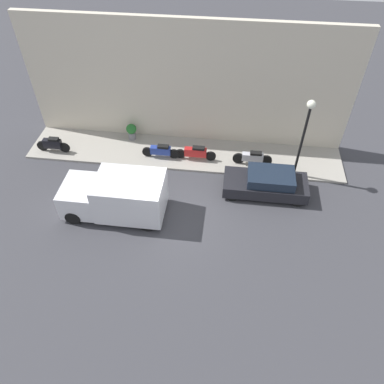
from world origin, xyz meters
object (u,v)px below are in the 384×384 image
delivery_van (116,196)px  potted_plant (132,131)px  scooter_silver (253,157)px  motorcycle_black (53,144)px  streetlamp (306,124)px  motorcycle_red (196,152)px  motorcycle_blue (161,151)px  parked_car (267,183)px

delivery_van → potted_plant: bearing=6.5°
scooter_silver → motorcycle_black: bearing=91.1°
scooter_silver → streetlamp: 3.29m
delivery_van → scooter_silver: bearing=-56.6°
motorcycle_red → motorcycle_black: motorcycle_black is taller
streetlamp → potted_plant: bearing=77.5°
motorcycle_black → potted_plant: bearing=-67.7°
scooter_silver → potted_plant: potted_plant is taller
motorcycle_black → potted_plant: size_ratio=1.94×
motorcycle_blue → scooter_silver: (0.01, -4.66, 0.02)m
motorcycle_red → motorcycle_black: bearing=91.9°
parked_car → potted_plant: size_ratio=4.25×
scooter_silver → streetlamp: bearing=-104.7°
motorcycle_blue → scooter_silver: size_ratio=0.98×
streetlamp → motorcycle_red: bearing=83.2°
delivery_van → streetlamp: streetlamp is taller
scooter_silver → streetlamp: size_ratio=0.48×
delivery_van → parked_car: bearing=-72.7°
motorcycle_blue → scooter_silver: bearing=-89.9°
delivery_van → streetlamp: size_ratio=1.08×
delivery_van → motorcycle_red: size_ratio=2.12×
scooter_silver → motorcycle_blue: bearing=90.1°
delivery_van → scooter_silver: (3.89, -5.90, -0.46)m
parked_car → delivery_van: bearing=107.3°
potted_plant → scooter_silver: bearing=-101.8°
motorcycle_red → motorcycle_black: 7.44m
motorcycle_blue → potted_plant: potted_plant is taller
motorcycle_blue → motorcycle_black: size_ratio=1.09×
motorcycle_red → scooter_silver: size_ratio=1.06×
motorcycle_black → motorcycle_red: bearing=-88.1°
parked_car → streetlamp: bearing=-46.8°
potted_plant → streetlamp: bearing=-102.5°
motorcycle_red → parked_car: bearing=-118.5°
motorcycle_blue → scooter_silver: scooter_silver is taller
delivery_van → scooter_silver: 7.08m
delivery_van → streetlamp: bearing=-67.1°
delivery_van → potted_plant: (5.24, 0.60, -0.37)m
motorcycle_black → potted_plant: 4.11m
delivery_van → potted_plant: delivery_van is taller
delivery_van → potted_plant: 5.29m
motorcycle_red → scooter_silver: motorcycle_red is taller
streetlamp → motorcycle_black: bearing=88.4°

